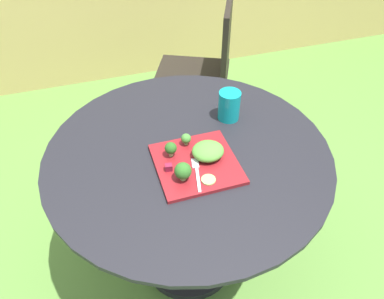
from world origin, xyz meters
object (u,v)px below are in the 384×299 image
at_px(drinking_glass, 229,107).
at_px(fork, 197,171).
at_px(salad_plate, 196,164).
at_px(patio_chair, 207,64).

bearing_deg(drinking_glass, fork, -129.74).
bearing_deg(fork, salad_plate, 74.77).
height_order(salad_plate, fork, fork).
height_order(patio_chair, fork, patio_chair).
relative_size(salad_plate, drinking_glass, 2.35).
xyz_separation_m(patio_chair, drinking_glass, (-0.18, -0.77, 0.26)).
bearing_deg(drinking_glass, salad_plate, -133.36).
relative_size(salad_plate, fork, 1.82).
distance_m(drinking_glass, fork, 0.35).
bearing_deg(salad_plate, drinking_glass, 46.64).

